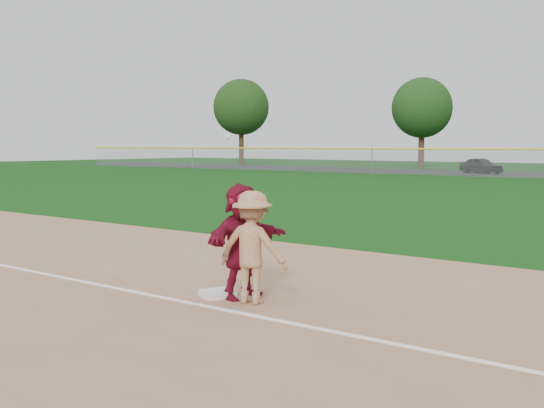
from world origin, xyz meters
The scene contains 8 objects.
ground centered at (0.00, 0.00, 0.00)m, with size 160.00×160.00×0.00m, color #0D3E0C.
foul_line centered at (0.00, -0.80, 0.03)m, with size 60.00×0.10×0.01m, color white.
first_base centered at (0.31, -0.25, 0.07)m, with size 0.45×0.45×0.10m, color white.
base_runner centered at (0.62, -0.03, 0.89)m, with size 1.61×0.51×1.73m, color maroon.
car_left centered at (-13.39, 46.05, 0.65)m, with size 1.52×3.77×1.28m, color black.
first_base_play centered at (0.99, -0.22, 0.84)m, with size 1.17×0.84×2.46m.
tree_0 centered at (-44.00, 52.00, 6.59)m, with size 6.40×6.40×9.81m.
tree_1 centered at (-22.00, 53.00, 5.83)m, with size 5.80×5.80×8.75m.
Camera 1 is at (7.24, -7.75, 2.33)m, focal length 45.00 mm.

